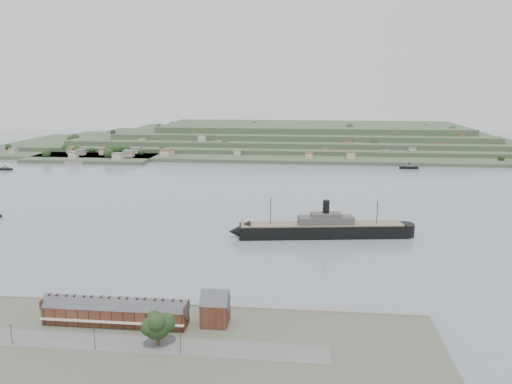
# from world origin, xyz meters

# --- Properties ---
(ground) EXTENTS (1400.00, 1400.00, 0.00)m
(ground) POSITION_xyz_m (0.00, 0.00, 0.00)
(ground) COLOR slate
(ground) RESTS_ON ground
(near_shore) EXTENTS (220.00, 80.00, 2.60)m
(near_shore) POSITION_xyz_m (0.00, -186.75, 1.01)
(near_shore) COLOR #4C5142
(near_shore) RESTS_ON ground
(terrace_row) EXTENTS (55.60, 9.80, 11.07)m
(terrace_row) POSITION_xyz_m (-10.00, -168.02, 6.84)
(terrace_row) COLOR #49271A
(terrace_row) RESTS_ON ground
(gabled_building) EXTENTS (10.40, 10.18, 14.09)m
(gabled_building) POSITION_xyz_m (27.50, -164.00, 8.19)
(gabled_building) COLOR #49271A
(gabled_building) RESTS_ON ground
(far_peninsula) EXTENTS (760.00, 309.00, 30.00)m
(far_peninsula) POSITION_xyz_m (27.91, 393.10, 11.88)
(far_peninsula) COLOR #3A4F35
(far_peninsula) RESTS_ON ground
(steamship) EXTENTS (113.08, 28.07, 27.19)m
(steamship) POSITION_xyz_m (67.77, -43.64, 5.02)
(steamship) COLOR black
(steamship) RESTS_ON ground
(ferry_west) EXTENTS (16.19, 5.54, 5.97)m
(ferry_west) POSITION_xyz_m (-261.09, 159.34, 1.44)
(ferry_west) COLOR black
(ferry_west) RESTS_ON ground
(ferry_east) EXTENTS (19.78, 6.63, 7.30)m
(ferry_east) POSITION_xyz_m (170.42, 213.06, 1.76)
(ferry_east) COLOR black
(ferry_east) RESTS_ON ground
(fig_tree) EXTENTS (11.31, 9.79, 12.62)m
(fig_tree) POSITION_xyz_m (10.86, -182.18, 9.70)
(fig_tree) COLOR #412F1E
(fig_tree) RESTS_ON ground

